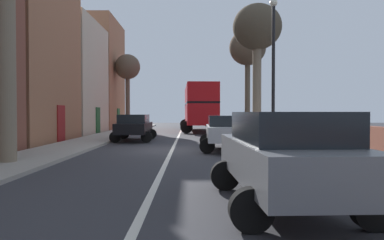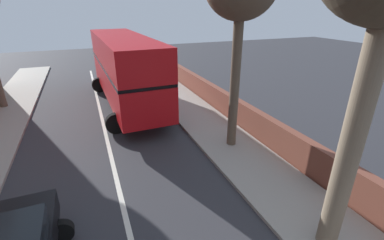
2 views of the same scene
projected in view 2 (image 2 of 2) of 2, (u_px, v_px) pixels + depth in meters
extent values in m
cube|color=red|center=(126.00, 81.00, 15.73)|extent=(2.82, 10.72, 1.70)
cube|color=black|center=(125.00, 65.00, 15.36)|extent=(2.84, 10.62, 0.16)
cube|color=red|center=(123.00, 50.00, 15.04)|extent=(2.82, 10.72, 1.50)
cube|color=black|center=(113.00, 63.00, 20.16)|extent=(2.20, 0.13, 1.19)
cylinder|color=black|center=(99.00, 85.00, 18.72)|extent=(1.01, 0.33, 1.00)
cylinder|color=black|center=(136.00, 81.00, 19.67)|extent=(1.01, 0.33, 1.00)
cylinder|color=black|center=(116.00, 123.00, 12.63)|extent=(1.01, 0.33, 1.00)
cylinder|color=black|center=(168.00, 115.00, 13.57)|extent=(1.01, 0.33, 1.00)
cylinder|color=black|center=(61.00, 232.00, 6.81)|extent=(0.64, 0.22, 0.64)
cylinder|color=brown|center=(235.00, 79.00, 10.46)|extent=(0.38, 0.38, 5.71)
cylinder|color=#7A6B56|center=(353.00, 139.00, 5.64)|extent=(0.48, 0.48, 5.83)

